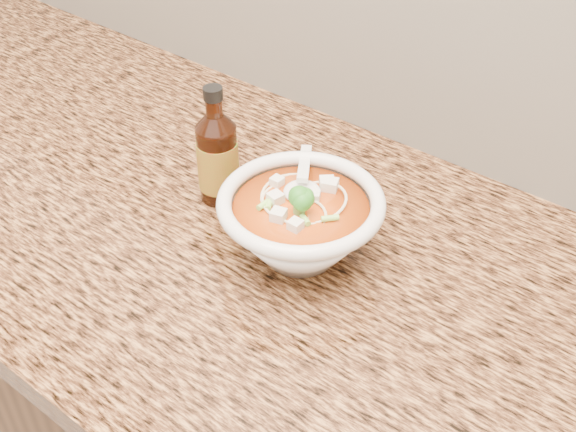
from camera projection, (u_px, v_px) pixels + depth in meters
The scene contains 3 objects.
counter_slab at pixel (309, 271), 0.93m from camera, with size 4.00×0.68×0.04m, color #A7713D.
soup_bowl at pixel (301, 225), 0.90m from camera, with size 0.21×0.22×0.11m.
hot_sauce_bottle at pixel (218, 158), 0.98m from camera, with size 0.07×0.07×0.17m.
Camera 1 is at (0.40, 1.12, 1.52)m, focal length 45.00 mm.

